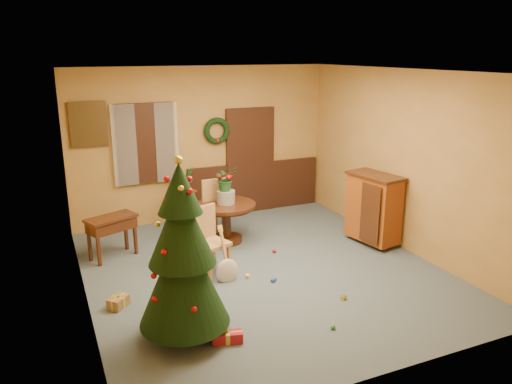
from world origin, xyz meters
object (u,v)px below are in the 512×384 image
writing_desk (112,227)px  sideboard (373,207)px  christmas_tree (182,255)px  dining_table (226,215)px  chair_near (208,238)px

writing_desk → sideboard: bearing=-15.5°
christmas_tree → writing_desk: bearing=98.8°
dining_table → christmas_tree: (-1.46, -2.57, 0.53)m
christmas_tree → writing_desk: christmas_tree is taller
writing_desk → dining_table: bearing=-2.7°
christmas_tree → chair_near: bearing=62.6°
dining_table → sideboard: sideboard is taller
christmas_tree → writing_desk: size_ratio=2.48×
dining_table → christmas_tree: size_ratio=0.47×
christmas_tree → writing_desk: (-0.41, 2.66, -0.49)m
chair_near → christmas_tree: 1.82m
chair_near → writing_desk: size_ratio=1.16×
writing_desk → sideboard: (4.11, -1.14, 0.13)m
chair_near → writing_desk: chair_near is taller
dining_table → writing_desk: dining_table is taller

